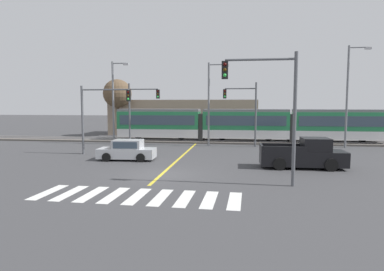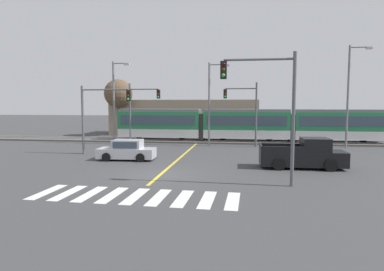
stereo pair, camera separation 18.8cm
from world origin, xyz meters
name	(u,v)px [view 1 (the left image)]	position (x,y,z in m)	size (l,w,h in m)	color
ground_plane	(162,174)	(0.00, 0.00, 0.00)	(200.00, 200.00, 0.00)	#3D3D3F
track_bed	(198,141)	(0.00, 17.74, 0.09)	(120.00, 4.00, 0.18)	#56514C
rail_near	(197,140)	(0.00, 17.02, 0.23)	(120.00, 0.08, 0.10)	#939399
rail_far	(199,139)	(0.00, 18.46, 0.23)	(120.00, 0.08, 0.10)	#939399
light_rail_tram	(245,124)	(5.15, 17.73, 2.05)	(28.00, 2.64, 3.43)	silver
crosswalk_stripe_0	(48,192)	(-4.40, -4.74, 0.00)	(0.56, 2.80, 0.01)	silver
crosswalk_stripe_1	(70,193)	(-3.30, -4.77, 0.00)	(0.56, 2.80, 0.01)	silver
crosswalk_stripe_2	(92,194)	(-2.20, -4.80, 0.00)	(0.56, 2.80, 0.01)	silver
crosswalk_stripe_3	(114,195)	(-1.10, -4.83, 0.00)	(0.56, 2.80, 0.01)	silver
crosswalk_stripe_4	(137,196)	(0.00, -4.86, 0.00)	(0.56, 2.80, 0.01)	silver
crosswalk_stripe_5	(161,197)	(1.10, -4.89, 0.00)	(0.56, 2.80, 0.01)	silver
crosswalk_stripe_6	(185,198)	(2.20, -4.92, 0.00)	(0.56, 2.80, 0.01)	silver
crosswalk_stripe_7	(209,200)	(3.30, -4.95, 0.00)	(0.56, 2.80, 0.01)	silver
crosswalk_stripe_8	(235,201)	(4.40, -4.98, 0.00)	(0.56, 2.80, 0.01)	silver
lane_centre_line	(180,158)	(0.00, 6.44, 0.00)	(0.20, 18.60, 0.01)	gold
sedan_crossing	(127,151)	(-3.74, 4.79, 0.70)	(4.28, 2.07, 1.52)	#B7BABF
pickup_truck	(304,155)	(8.76, 3.33, 0.84)	(5.43, 2.30, 1.98)	black
traffic_light_far_left	(139,105)	(-5.58, 14.21, 4.02)	(3.25, 0.38, 6.25)	#515459
traffic_light_far_right	(245,106)	(5.02, 14.07, 4.02)	(3.25, 0.38, 6.24)	#515459
traffic_light_near_right	(271,98)	(6.11, -1.89, 4.46)	(3.75, 0.38, 6.74)	#515459
traffic_light_mid_left	(99,108)	(-6.86, 7.20, 3.83)	(4.25, 0.38, 5.66)	#515459
street_lamp_west	(115,98)	(-8.27, 14.42, 4.78)	(1.83, 0.28, 8.50)	slate
street_lamp_centre	(211,99)	(1.68, 14.25, 4.65)	(2.05, 0.28, 8.19)	slate
street_lamp_east	(349,91)	(14.69, 14.53, 5.37)	(2.06, 0.28, 9.59)	slate
bare_tree_far_west	(117,94)	(-11.13, 22.99, 5.48)	(3.65, 3.65, 7.34)	brown
building_backdrop_far	(184,117)	(-3.07, 27.02, 2.35)	(19.74, 6.00, 4.71)	gray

